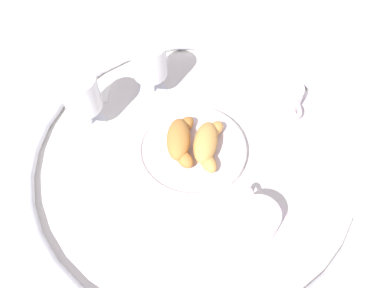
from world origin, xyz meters
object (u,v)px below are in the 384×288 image
(pastry_plate, at_px, (192,149))
(croissant_large, at_px, (180,140))
(sugar_packet, at_px, (102,93))
(coffee_cup_near, at_px, (257,221))
(coffee_cup_far, at_px, (284,98))
(juice_glass_right, at_px, (149,63))
(juice_glass_left, at_px, (81,96))
(croissant_small, at_px, (207,143))

(pastry_plate, relative_size, croissant_large, 1.81)
(sugar_packet, bearing_deg, croissant_large, 52.09)
(coffee_cup_near, distance_m, coffee_cup_far, 0.31)
(sugar_packet, bearing_deg, juice_glass_right, 96.57)
(pastry_plate, height_order, coffee_cup_near, coffee_cup_near)
(croissant_large, distance_m, juice_glass_right, 0.19)
(pastry_plate, bearing_deg, coffee_cup_far, 146.55)
(juice_glass_right, bearing_deg, pastry_plate, 53.46)
(coffee_cup_near, bearing_deg, juice_glass_left, -100.44)
(coffee_cup_near, relative_size, sugar_packet, 2.72)
(coffee_cup_far, distance_m, sugar_packet, 0.42)
(croissant_large, height_order, coffee_cup_far, croissant_large)
(croissant_large, distance_m, juice_glass_left, 0.22)
(pastry_plate, relative_size, croissant_small, 1.72)
(coffee_cup_far, bearing_deg, croissant_large, -37.03)
(juice_glass_left, xyz_separation_m, juice_glass_right, (-0.14, 0.08, 0.00))
(juice_glass_left, bearing_deg, coffee_cup_near, 79.56)
(pastry_plate, xyz_separation_m, sugar_packet, (-0.06, -0.26, -0.01))
(croissant_small, height_order, coffee_cup_far, croissant_small)
(juice_glass_left, bearing_deg, pastry_plate, 96.28)
(croissant_large, distance_m, sugar_packet, 0.24)
(croissant_large, height_order, juice_glass_left, juice_glass_left)
(coffee_cup_far, height_order, juice_glass_left, juice_glass_left)
(juice_glass_left, distance_m, juice_glass_right, 0.16)
(croissant_small, height_order, juice_glass_right, juice_glass_right)
(croissant_small, relative_size, coffee_cup_far, 0.97)
(croissant_large, distance_m, croissant_small, 0.06)
(croissant_small, relative_size, juice_glass_right, 0.94)
(juice_glass_right, bearing_deg, croissant_large, 47.31)
(coffee_cup_far, relative_size, juice_glass_left, 0.97)
(pastry_plate, bearing_deg, coffee_cup_near, 60.22)
(coffee_cup_far, bearing_deg, croissant_small, -28.20)
(coffee_cup_near, relative_size, juice_glass_left, 0.97)
(croissant_small, bearing_deg, croissant_large, -74.47)
(juice_glass_left, bearing_deg, croissant_large, 95.28)
(sugar_packet, bearing_deg, juice_glass_left, -7.19)
(coffee_cup_near, bearing_deg, croissant_large, -115.36)
(pastry_plate, distance_m, coffee_cup_far, 0.24)
(coffee_cup_far, bearing_deg, sugar_packet, -69.76)
(sugar_packet, bearing_deg, coffee_cup_near, 47.21)
(croissant_large, relative_size, coffee_cup_near, 0.92)
(coffee_cup_far, bearing_deg, juice_glass_right, -73.30)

